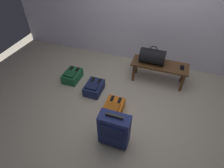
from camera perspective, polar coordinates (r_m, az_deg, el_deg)
name	(u,v)px	position (r m, az deg, el deg)	size (l,w,h in m)	color
ground_plane	(130,115)	(3.02, 5.68, -9.39)	(6.60, 6.60, 0.00)	#B2A893
bench	(159,67)	(3.48, 14.39, 5.14)	(1.00, 0.36, 0.40)	brown
duffel_bag_black	(152,56)	(3.38, 12.34, 8.33)	(0.44, 0.26, 0.34)	black
cell_phone	(182,68)	(3.47, 20.78, 4.75)	(0.07, 0.14, 0.01)	black
suitcase_upright_navy	(114,130)	(2.46, 0.66, -13.84)	(0.40, 0.21, 0.60)	navy
backpack_green	(72,76)	(3.63, -12.10, 2.50)	(0.28, 0.38, 0.21)	#1E6038
backpack_navy	(94,88)	(3.32, -5.56, -1.11)	(0.28, 0.38, 0.21)	navy
backpack_orange	(114,108)	(2.97, 0.50, -7.34)	(0.28, 0.38, 0.21)	orange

